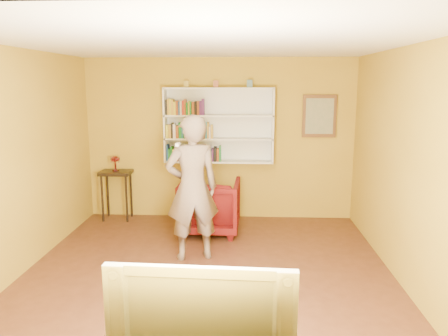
{
  "coord_description": "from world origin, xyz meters",
  "views": [
    {
      "loc": [
        0.46,
        -4.81,
        2.29
      ],
      "look_at": [
        0.17,
        0.75,
        1.2
      ],
      "focal_mm": 35.0,
      "sensor_mm": 36.0,
      "label": 1
    }
  ],
  "objects_px": {
    "bookshelf": "(219,125)",
    "person": "(192,188)",
    "armchair": "(210,206)",
    "console_table": "(116,179)",
    "ruby_lustre": "(115,160)",
    "television": "(203,309)"
  },
  "relations": [
    {
      "from": "bookshelf",
      "to": "ruby_lustre",
      "type": "bearing_deg",
      "value": -174.72
    },
    {
      "from": "console_table",
      "to": "television",
      "type": "height_order",
      "value": "television"
    },
    {
      "from": "bookshelf",
      "to": "ruby_lustre",
      "type": "relative_size",
      "value": 7.15
    },
    {
      "from": "console_table",
      "to": "television",
      "type": "xyz_separation_m",
      "value": [
        1.92,
        -4.5,
        0.17
      ]
    },
    {
      "from": "ruby_lustre",
      "to": "person",
      "type": "relative_size",
      "value": 0.13
    },
    {
      "from": "person",
      "to": "bookshelf",
      "type": "bearing_deg",
      "value": -115.35
    },
    {
      "from": "bookshelf",
      "to": "person",
      "type": "distance_m",
      "value": 1.9
    },
    {
      "from": "bookshelf",
      "to": "ruby_lustre",
      "type": "xyz_separation_m",
      "value": [
        -1.73,
        -0.16,
        -0.58
      ]
    },
    {
      "from": "armchair",
      "to": "person",
      "type": "xyz_separation_m",
      "value": [
        -0.14,
        -1.03,
        0.53
      ]
    },
    {
      "from": "console_table",
      "to": "ruby_lustre",
      "type": "distance_m",
      "value": 0.33
    },
    {
      "from": "bookshelf",
      "to": "armchair",
      "type": "bearing_deg",
      "value": -97.46
    },
    {
      "from": "bookshelf",
      "to": "console_table",
      "type": "distance_m",
      "value": 1.96
    },
    {
      "from": "armchair",
      "to": "person",
      "type": "distance_m",
      "value": 1.16
    },
    {
      "from": "bookshelf",
      "to": "person",
      "type": "height_order",
      "value": "bookshelf"
    },
    {
      "from": "bookshelf",
      "to": "ruby_lustre",
      "type": "height_order",
      "value": "bookshelf"
    },
    {
      "from": "bookshelf",
      "to": "television",
      "type": "height_order",
      "value": "bookshelf"
    },
    {
      "from": "television",
      "to": "console_table",
      "type": "bearing_deg",
      "value": 115.21
    },
    {
      "from": "ruby_lustre",
      "to": "bookshelf",
      "type": "bearing_deg",
      "value": 5.28
    },
    {
      "from": "bookshelf",
      "to": "armchair",
      "type": "distance_m",
      "value": 1.4
    },
    {
      "from": "bookshelf",
      "to": "television",
      "type": "relative_size",
      "value": 1.52
    },
    {
      "from": "television",
      "to": "ruby_lustre",
      "type": "bearing_deg",
      "value": 115.21
    },
    {
      "from": "bookshelf",
      "to": "console_table",
      "type": "xyz_separation_m",
      "value": [
        -1.73,
        -0.16,
        -0.9
      ]
    }
  ]
}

